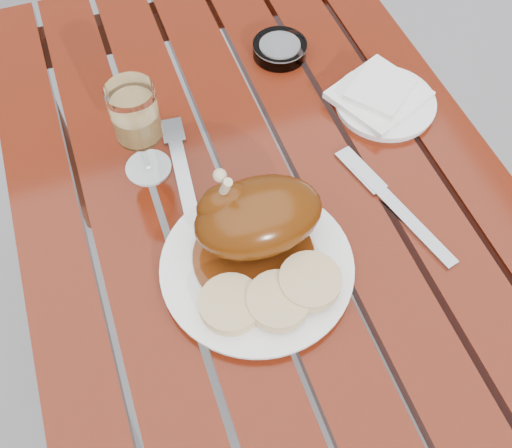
{
  "coord_description": "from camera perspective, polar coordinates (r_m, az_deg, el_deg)",
  "views": [
    {
      "loc": [
        -0.2,
        -0.54,
        1.51
      ],
      "look_at": [
        -0.04,
        -0.1,
        0.78
      ],
      "focal_mm": 40.0,
      "sensor_mm": 36.0,
      "label": 1
    }
  ],
  "objects": [
    {
      "name": "ground",
      "position": [
        1.62,
        0.23,
        -11.65
      ],
      "size": [
        60.0,
        60.0,
        0.0
      ],
      "primitive_type": "plane",
      "color": "slate",
      "rests_on": "ground"
    },
    {
      "name": "knife",
      "position": [
        0.94,
        14.4,
        1.05
      ],
      "size": [
        0.08,
        0.23,
        0.01
      ],
      "primitive_type": "cube",
      "rotation": [
        0.0,
        0.0,
        0.25
      ],
      "color": "gray",
      "rests_on": "table"
    },
    {
      "name": "ashtray",
      "position": [
        1.16,
        2.39,
        17.07
      ],
      "size": [
        0.13,
        0.13,
        0.03
      ],
      "primitive_type": "cylinder",
      "rotation": [
        0.0,
        0.0,
        -0.35
      ],
      "color": "#B2B7BC",
      "rests_on": "table"
    },
    {
      "name": "fork",
      "position": [
        0.97,
        -7.47,
        5.45
      ],
      "size": [
        0.04,
        0.2,
        0.01
      ],
      "primitive_type": "cube",
      "rotation": [
        0.0,
        0.0,
        -0.1
      ],
      "color": "gray",
      "rests_on": "table"
    },
    {
      "name": "table",
      "position": [
        1.27,
        0.28,
        -5.63
      ],
      "size": [
        0.8,
        1.2,
        0.75
      ],
      "primitive_type": "cube",
      "color": "#621B0B",
      "rests_on": "ground"
    },
    {
      "name": "napkin",
      "position": [
        1.08,
        12.17,
        12.51
      ],
      "size": [
        0.19,
        0.19,
        0.01
      ],
      "primitive_type": "cube",
      "rotation": [
        0.0,
        0.0,
        0.4
      ],
      "color": "white",
      "rests_on": "side_plate"
    },
    {
      "name": "dinner_plate",
      "position": [
        0.85,
        0.09,
        -4.33
      ],
      "size": [
        0.32,
        0.32,
        0.02
      ],
      "primitive_type": "cylinder",
      "rotation": [
        0.0,
        0.0,
        0.12
      ],
      "color": "white",
      "rests_on": "table"
    },
    {
      "name": "side_plate",
      "position": [
        1.08,
        12.75,
        11.74
      ],
      "size": [
        0.22,
        0.22,
        0.01
      ],
      "primitive_type": "cylinder",
      "rotation": [
        0.0,
        0.0,
        0.22
      ],
      "color": "white",
      "rests_on": "table"
    },
    {
      "name": "bread_dumplings",
      "position": [
        0.81,
        1.72,
        -7.14
      ],
      "size": [
        0.21,
        0.11,
        0.03
      ],
      "color": "#E5C08B",
      "rests_on": "dinner_plate"
    },
    {
      "name": "wine_glass",
      "position": [
        0.92,
        -11.57,
        8.97
      ],
      "size": [
        0.09,
        0.09,
        0.18
      ],
      "primitive_type": "cylinder",
      "rotation": [
        0.0,
        0.0,
        -0.16
      ],
      "color": "tan",
      "rests_on": "table"
    },
    {
      "name": "roast_duck",
      "position": [
        0.83,
        -0.23,
        0.72
      ],
      "size": [
        0.21,
        0.19,
        0.14
      ],
      "color": "#5C250A",
      "rests_on": "dinner_plate"
    }
  ]
}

